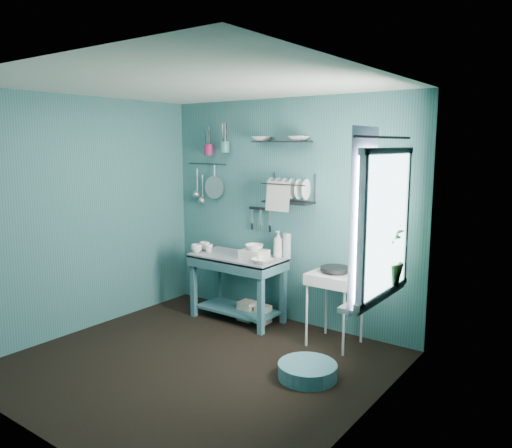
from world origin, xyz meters
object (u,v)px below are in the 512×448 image
Objects in this scene: mug_mid at (209,248)px; storage_tin_small at (263,314)px; water_bottle at (287,246)px; potted_plant at (385,256)px; utensil_cup_teal at (225,147)px; floor_basin at (307,371)px; colander at (214,187)px; dish_rack at (288,188)px; utensil_cup_magenta at (209,150)px; mug_right at (204,246)px; storage_tin_large at (247,311)px; soap_bottle at (278,244)px; frying_pan at (336,269)px; work_counter at (238,288)px; hotplate_stand at (334,309)px; wash_tub at (254,254)px; mug_left at (196,248)px.

mug_mid is 0.99m from storage_tin_small.
water_bottle is 0.84m from storage_tin_small.
mug_mid is 0.19× the size of potted_plant.
utensil_cup_teal reaches higher than floor_basin.
floor_basin is at bearing -28.77° from colander.
dish_rack is 2.75× the size of storage_tin_small.
dish_rack is 4.23× the size of utensil_cup_teal.
utensil_cup_magenta is 0.65× the size of storage_tin_small.
storage_tin_large is (0.60, 0.05, -0.69)m from mug_right.
mug_mid is 0.36× the size of water_bottle.
utensil_cup_teal is (-0.81, 0.07, 1.06)m from soap_bottle.
frying_pan is 2.31× the size of utensil_cup_magenta.
work_counter is 8.66× the size of mug_right.
utensil_cup_teal is 0.65× the size of storage_tin_small.
storage_tin_small is at bearing 24.24° from work_counter.
work_counter is 3.56× the size of soap_bottle.
mug_right is 0.95m from soap_bottle.
potted_plant is (1.92, -0.47, 0.72)m from work_counter.
utensil_cup_teal is (0.25, 0.00, 0.04)m from utensil_cup_magenta.
dish_rack reaches higher than mug_mid.
storage_tin_small is at bearing -157.45° from dish_rack.
soap_bottle is 0.99m from hotplate_stand.
mug_mid is at bearing 169.82° from potted_plant.
soap_bottle is at bearing -168.69° from water_bottle.
work_counter is 1.66m from utensil_cup_teal.
storage_tin_large is 1.10× the size of storage_tin_small.
dish_rack is 1.25m from utensil_cup_magenta.
storage_tin_large is at bearing -157.96° from water_bottle.
soap_bottle reaches higher than storage_tin_small.
work_counter is 1.23m from hotplate_stand.
mug_mid is 0.85m from storage_tin_large.
water_bottle is 1.27× the size of storage_tin_large.
wash_tub is 1.27× the size of storage_tin_large.
mug_left is 1.08m from storage_tin_small.
colander is (-0.12, 0.46, 0.67)m from mug_left.
utensil_cup_magenta is (-1.17, 0.05, 1.04)m from water_bottle.
floor_basin is (0.86, -1.01, -1.46)m from dish_rack.
hotplate_stand is 1.41× the size of potted_plant.
floor_basin is at bearing -49.25° from water_bottle.
dish_rack is (1.01, 0.38, 0.73)m from mug_left.
hotplate_stand reaches higher than storage_tin_small.
water_bottle is (0.10, 0.02, -0.01)m from soap_bottle.
dish_rack is at bearing 30.79° from storage_tin_small.
water_bottle is 0.91m from hotplate_stand.
dish_rack is at bearing 173.30° from hotplate_stand.
utensil_cup_magenta is 0.46m from colander.
hotplate_stand is 0.41m from frying_pan.
potted_plant is at bearing -11.05° from mug_right.
utensil_cup_magenta reaches higher than hotplate_stand.
hotplate_stand is at bearing -4.40° from storage_tin_small.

